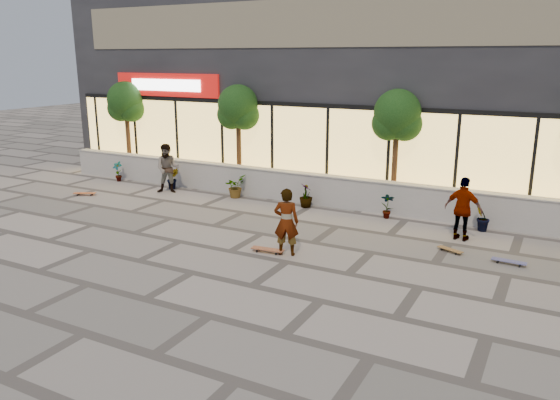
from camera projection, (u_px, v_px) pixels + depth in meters
The scene contains 19 objects.
ground at pixel (192, 273), 12.76m from camera, with size 80.00×80.00×0.00m, color #A1958B.
planter_wall at pixel (316, 189), 18.61m from camera, with size 22.00×0.42×1.04m.
retail_building at pixel (372, 73), 22.35m from camera, with size 24.00×9.17×8.50m.
shrub_a at pixel (118, 171), 22.01m from camera, with size 0.43×0.29×0.81m, color black.
shrub_b at pixel (173, 178), 20.75m from camera, with size 0.45×0.36×0.81m, color black.
shrub_c at pixel (235, 186), 19.48m from camera, with size 0.73×0.63×0.81m, color black.
shrub_d at pixel (306, 195), 18.22m from camera, with size 0.45×0.45×0.81m, color black.
shrub_e at pixel (387, 206), 16.95m from camera, with size 0.43×0.29×0.81m, color black.
shrub_f at pixel (482, 218), 15.69m from camera, with size 0.45×0.36×0.81m, color black.
tree_west at pixel (126, 104), 22.65m from camera, with size 1.60×1.50×3.92m.
tree_midwest at pixel (238, 110), 20.17m from camera, with size 1.60×1.50×3.92m.
tree_mideast at pixel (397, 118), 17.45m from camera, with size 1.60×1.50×3.92m.
skater_center at pixel (286, 222), 13.71m from camera, with size 0.63×0.42×1.74m, color white.
skater_left at pixel (168, 169), 20.05m from camera, with size 0.88×0.69×1.82m, color tan.
skater_right_near at pixel (463, 209), 14.82m from camera, with size 1.04×0.43×1.77m, color silver.
skateboard_center at pixel (268, 249), 14.04m from camera, with size 0.89×0.31×0.10m.
skateboard_left at pixel (85, 193), 19.84m from camera, with size 0.81×0.53×0.10m.
skateboard_right_near at pixel (450, 250), 14.08m from camera, with size 0.71×0.43×0.08m.
skateboard_right_far at pixel (509, 261), 13.24m from camera, with size 0.82×0.26×0.10m.
Camera 1 is at (7.38, -9.56, 4.90)m, focal length 35.00 mm.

